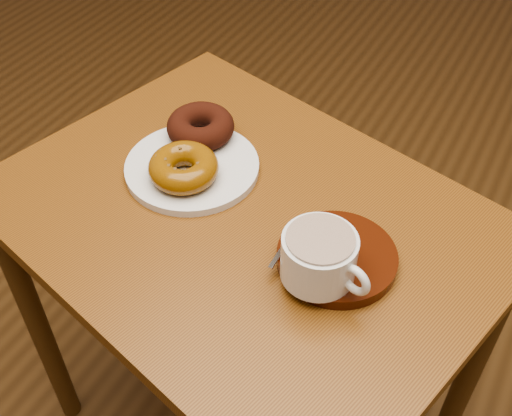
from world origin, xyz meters
The scene contains 7 objects.
cafe_table centered at (-0.27, 0.22, 0.58)m, with size 0.85×0.72×0.69m.
donut_plate centered at (-0.39, 0.26, 0.69)m, with size 0.21×0.21×0.01m, color silver.
donut_cinnamon centered at (-0.41, 0.33, 0.72)m, with size 0.11×0.11×0.04m, color #36130A.
donut_caramel centered at (-0.38, 0.23, 0.72)m, with size 0.15×0.15×0.04m.
saucer centered at (-0.11, 0.19, 0.70)m, with size 0.16×0.16×0.02m, color #391407.
coffee_cup centered at (-0.12, 0.15, 0.74)m, with size 0.13×0.10×0.07m.
teaspoon centered at (-0.18, 0.20, 0.71)m, with size 0.02×0.10×0.01m.
Camera 1 is at (0.07, -0.36, 1.36)m, focal length 45.00 mm.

